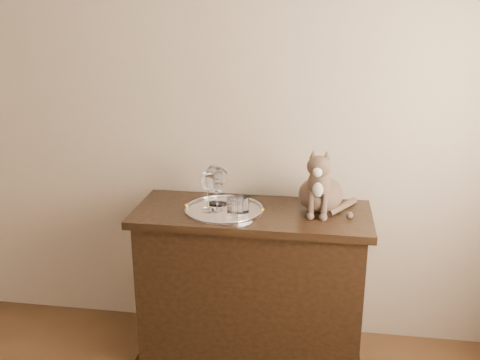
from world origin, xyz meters
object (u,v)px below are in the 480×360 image
object	(u,v)px
wine_glass_b	(221,186)
wine_glass_c	(208,191)
cat	(321,178)
sideboard	(251,286)
tray	(224,210)
wine_glass_d	(217,194)
tumbler_a	(235,207)
tumbler_c	(242,204)
wine_glass_a	(214,184)

from	to	relation	value
wine_glass_b	wine_glass_c	world-z (taller)	wine_glass_c
cat	sideboard	bearing A→B (deg)	-163.15
tray	wine_glass_d	world-z (taller)	wine_glass_d
tray	wine_glass_c	distance (m)	0.13
wine_glass_b	wine_glass_c	distance (m)	0.11
tray	wine_glass_c	world-z (taller)	wine_glass_c
wine_glass_b	tumbler_a	distance (m)	0.19
tumbler_c	cat	xyz separation A→B (m)	(0.39, 0.10, 0.12)
wine_glass_a	tumbler_c	world-z (taller)	wine_glass_a
sideboard	wine_glass_d	world-z (taller)	wine_glass_d
tray	wine_glass_c	xyz separation A→B (m)	(-0.08, -0.02, 0.11)
wine_glass_c	tumbler_c	size ratio (longest dim) A/B	2.54
sideboard	tumbler_c	world-z (taller)	tumbler_c
wine_glass_c	cat	distance (m)	0.57
sideboard	wine_glass_c	size ratio (longest dim) A/B	5.86
sideboard	tray	world-z (taller)	tray
tumbler_a	cat	distance (m)	0.46
wine_glass_a	wine_glass_d	size ratio (longest dim) A/B	1.24
wine_glass_a	cat	xyz separation A→B (m)	(0.55, 0.01, 0.06)
wine_glass_b	wine_glass_c	size ratio (longest dim) A/B	0.98
cat	tumbler_c	bearing A→B (deg)	-158.56
wine_glass_a	wine_glass_c	bearing A→B (deg)	-97.44
wine_glass_d	cat	world-z (taller)	cat
cat	tumbler_a	bearing A→B (deg)	-152.41
sideboard	wine_glass_c	bearing A→B (deg)	-168.10
wine_glass_a	wine_glass_d	bearing A→B (deg)	-71.46
wine_glass_a	tumbler_c	size ratio (longest dim) A/B	2.62
wine_glass_b	tray	bearing A→B (deg)	-67.80
tray	wine_glass_b	size ratio (longest dim) A/B	1.99
tray	cat	xyz separation A→B (m)	(0.48, 0.09, 0.17)
wine_glass_a	wine_glass_d	distance (m)	0.10
wine_glass_c	wine_glass_d	size ratio (longest dim) A/B	1.20
wine_glass_a	wine_glass_c	xyz separation A→B (m)	(-0.01, -0.10, -0.00)
sideboard	wine_glass_a	world-z (taller)	wine_glass_a
sideboard	cat	world-z (taller)	cat
wine_glass_a	tumbler_c	distance (m)	0.20
wine_glass_c	tumbler_c	xyz separation A→B (m)	(0.17, 0.01, -0.06)
wine_glass_c	wine_glass_d	xyz separation A→B (m)	(0.04, 0.01, -0.02)
wine_glass_d	wine_glass_b	bearing A→B (deg)	88.43
wine_glass_b	tumbler_a	size ratio (longest dim) A/B	2.23
wine_glass_a	tumbler_a	xyz separation A→B (m)	(0.13, -0.15, -0.06)
cat	tray	bearing A→B (deg)	-162.80
wine_glass_c	tumbler_c	distance (m)	0.18
cat	wine_glass_d	bearing A→B (deg)	-162.13
tumbler_a	tumbler_c	xyz separation A→B (m)	(0.03, 0.06, -0.00)
wine_glass_b	wine_glass_d	distance (m)	0.09
tumbler_a	wine_glass_b	bearing A→B (deg)	124.65
wine_glass_b	tumbler_c	world-z (taller)	wine_glass_b
wine_glass_b	cat	size ratio (longest dim) A/B	0.58
wine_glass_b	sideboard	bearing A→B (deg)	-16.17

